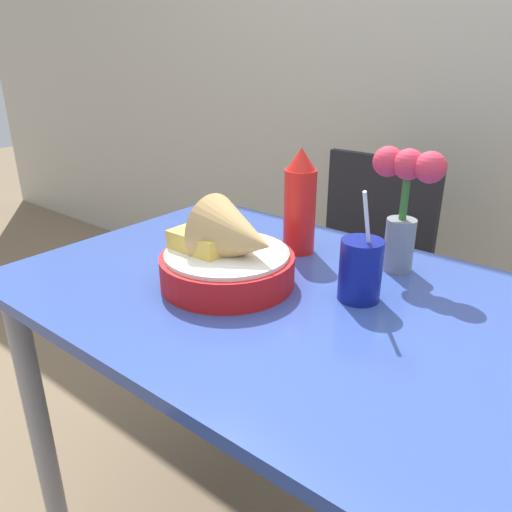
{
  "coord_description": "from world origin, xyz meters",
  "views": [
    {
      "loc": [
        0.51,
        -0.7,
        1.16
      ],
      "look_at": [
        -0.05,
        -0.01,
        0.79
      ],
      "focal_mm": 35.0,
      "sensor_mm": 36.0,
      "label": 1
    }
  ],
  "objects_px": {
    "chair_far_window": "(363,257)",
    "drink_cup": "(360,272)",
    "food_basket": "(230,255)",
    "ketchup_bottle": "(300,203)",
    "flower_vase": "(405,196)"
  },
  "relations": [
    {
      "from": "food_basket",
      "to": "flower_vase",
      "type": "bearing_deg",
      "value": 51.24
    },
    {
      "from": "drink_cup",
      "to": "flower_vase",
      "type": "height_order",
      "value": "flower_vase"
    },
    {
      "from": "food_basket",
      "to": "flower_vase",
      "type": "height_order",
      "value": "flower_vase"
    },
    {
      "from": "drink_cup",
      "to": "chair_far_window",
      "type": "bearing_deg",
      "value": 115.62
    },
    {
      "from": "flower_vase",
      "to": "food_basket",
      "type": "bearing_deg",
      "value": -128.76
    },
    {
      "from": "drink_cup",
      "to": "flower_vase",
      "type": "xyz_separation_m",
      "value": [
        -0.0,
        0.17,
        0.11
      ]
    },
    {
      "from": "food_basket",
      "to": "ketchup_bottle",
      "type": "relative_size",
      "value": 1.11
    },
    {
      "from": "chair_far_window",
      "to": "food_basket",
      "type": "relative_size",
      "value": 3.18
    },
    {
      "from": "ketchup_bottle",
      "to": "drink_cup",
      "type": "bearing_deg",
      "value": -29.5
    },
    {
      "from": "chair_far_window",
      "to": "drink_cup",
      "type": "relative_size",
      "value": 3.89
    },
    {
      "from": "chair_far_window",
      "to": "flower_vase",
      "type": "xyz_separation_m",
      "value": [
        0.33,
        -0.52,
        0.39
      ]
    },
    {
      "from": "chair_far_window",
      "to": "drink_cup",
      "type": "xyz_separation_m",
      "value": [
        0.33,
        -0.69,
        0.28
      ]
    },
    {
      "from": "chair_far_window",
      "to": "food_basket",
      "type": "height_order",
      "value": "food_basket"
    },
    {
      "from": "chair_far_window",
      "to": "food_basket",
      "type": "xyz_separation_m",
      "value": [
        0.11,
        -0.79,
        0.29
      ]
    },
    {
      "from": "food_basket",
      "to": "drink_cup",
      "type": "relative_size",
      "value": 1.22
    }
  ]
}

